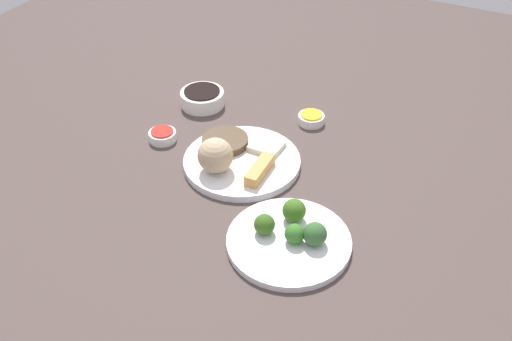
% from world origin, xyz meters
% --- Properties ---
extents(tabletop, '(2.20, 2.20, 0.02)m').
position_xyz_m(tabletop, '(0.00, 0.00, 0.01)').
color(tabletop, '#4A3D38').
rests_on(tabletop, ground).
extents(main_plate, '(0.26, 0.26, 0.02)m').
position_xyz_m(main_plate, '(0.01, 0.01, 0.03)').
color(main_plate, white).
rests_on(main_plate, tabletop).
extents(rice_scoop, '(0.08, 0.08, 0.08)m').
position_xyz_m(rice_scoop, '(0.04, 0.07, 0.07)').
color(rice_scoop, tan).
rests_on(rice_scoop, main_plate).
extents(spring_roll, '(0.03, 0.10, 0.02)m').
position_xyz_m(spring_roll, '(-0.05, 0.04, 0.05)').
color(spring_roll, '#D49448').
rests_on(spring_roll, main_plate).
extents(crab_rangoon_wonton, '(0.07, 0.06, 0.01)m').
position_xyz_m(crab_rangoon_wonton, '(-0.02, -0.05, 0.04)').
color(crab_rangoon_wonton, beige).
rests_on(crab_rangoon_wonton, main_plate).
extents(stir_fry_heap, '(0.10, 0.10, 0.02)m').
position_xyz_m(stir_fry_heap, '(0.07, -0.02, 0.04)').
color(stir_fry_heap, '#493723').
rests_on(stir_fry_heap, main_plate).
extents(broccoli_plate, '(0.23, 0.23, 0.01)m').
position_xyz_m(broccoli_plate, '(-0.18, 0.19, 0.03)').
color(broccoli_plate, white).
rests_on(broccoli_plate, tabletop).
extents(broccoli_floret_0, '(0.04, 0.04, 0.04)m').
position_xyz_m(broccoli_floret_0, '(-0.19, 0.19, 0.05)').
color(broccoli_floret_0, '#357226').
rests_on(broccoli_floret_0, broccoli_plate).
extents(broccoli_floret_1, '(0.04, 0.04, 0.04)m').
position_xyz_m(broccoli_floret_1, '(-0.23, 0.18, 0.06)').
color(broccoli_floret_1, '#336130').
rests_on(broccoli_floret_1, broccoli_plate).
extents(broccoli_floret_2, '(0.04, 0.04, 0.04)m').
position_xyz_m(broccoli_floret_2, '(-0.13, 0.19, 0.05)').
color(broccoli_floret_2, '#365F1C').
rests_on(broccoli_floret_2, broccoli_plate).
extents(broccoli_floret_3, '(0.05, 0.05, 0.05)m').
position_xyz_m(broccoli_floret_3, '(-0.17, 0.14, 0.06)').
color(broccoli_floret_3, '#3B6A1D').
rests_on(broccoli_floret_3, broccoli_plate).
extents(soy_sauce_bowl, '(0.11, 0.11, 0.04)m').
position_xyz_m(soy_sauce_bowl, '(0.22, -0.16, 0.04)').
color(soy_sauce_bowl, white).
rests_on(soy_sauce_bowl, tabletop).
extents(soy_sauce_bowl_liquid, '(0.09, 0.09, 0.00)m').
position_xyz_m(soy_sauce_bowl_liquid, '(0.22, -0.16, 0.06)').
color(soy_sauce_bowl_liquid, black).
rests_on(soy_sauce_bowl_liquid, soy_sauce_bowl).
extents(sauce_ramekin_sweet_and_sour, '(0.06, 0.06, 0.02)m').
position_xyz_m(sauce_ramekin_sweet_and_sour, '(0.22, 0.02, 0.03)').
color(sauce_ramekin_sweet_and_sour, white).
rests_on(sauce_ramekin_sweet_and_sour, tabletop).
extents(sauce_ramekin_sweet_and_sour_liquid, '(0.05, 0.05, 0.00)m').
position_xyz_m(sauce_ramekin_sweet_and_sour_liquid, '(0.22, 0.02, 0.04)').
color(sauce_ramekin_sweet_and_sour_liquid, red).
rests_on(sauce_ramekin_sweet_and_sour_liquid, sauce_ramekin_sweet_and_sour).
extents(sauce_ramekin_hot_mustard, '(0.06, 0.06, 0.02)m').
position_xyz_m(sauce_ramekin_hot_mustard, '(-0.06, -0.21, 0.03)').
color(sauce_ramekin_hot_mustard, white).
rests_on(sauce_ramekin_hot_mustard, tabletop).
extents(sauce_ramekin_hot_mustard_liquid, '(0.05, 0.05, 0.00)m').
position_xyz_m(sauce_ramekin_hot_mustard_liquid, '(-0.06, -0.21, 0.04)').
color(sauce_ramekin_hot_mustard_liquid, yellow).
rests_on(sauce_ramekin_hot_mustard_liquid, sauce_ramekin_hot_mustard).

